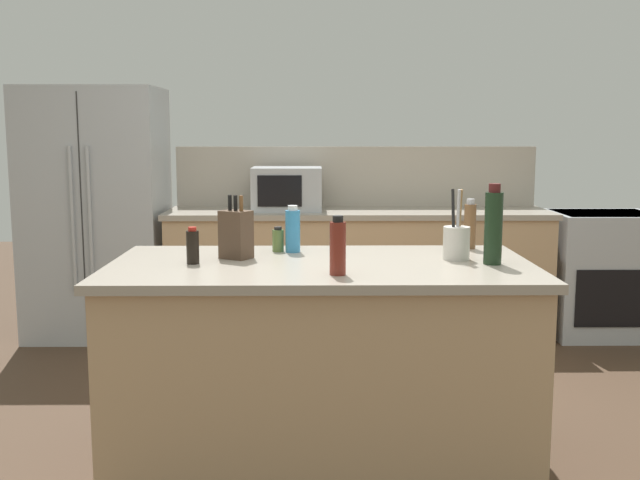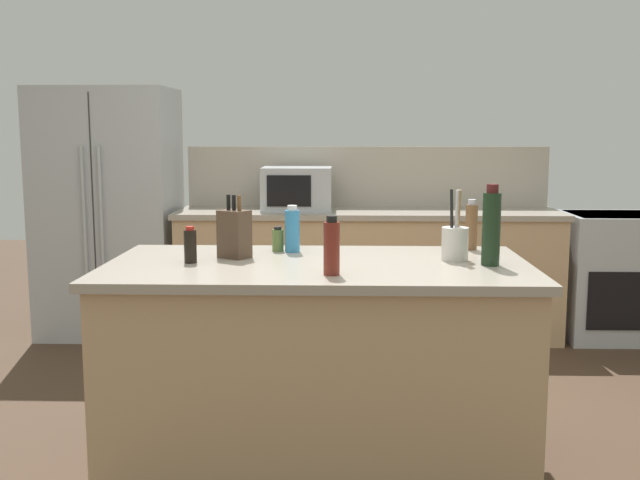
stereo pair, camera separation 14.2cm
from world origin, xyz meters
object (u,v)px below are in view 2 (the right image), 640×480
object	(u,v)px
vinegar_bottle	(332,247)
utensil_crock	(455,242)
refrigerator	(109,212)
wine_bottle	(491,227)
knife_block	(234,233)
pepper_grinder	(471,226)
microwave	(297,189)
dish_soap_bottle	(292,230)
soy_sauce_bottle	(190,246)
range_oven	(616,275)
spice_jar_oregano	(278,240)

from	to	relation	value
vinegar_bottle	utensil_crock	bearing A→B (deg)	33.13
refrigerator	wine_bottle	bearing A→B (deg)	-43.91
knife_block	pepper_grinder	size ratio (longest dim) A/B	1.17
wine_bottle	microwave	bearing A→B (deg)	113.49
utensil_crock	microwave	bearing A→B (deg)	111.58
pepper_grinder	dish_soap_bottle	distance (m)	0.88
pepper_grinder	soy_sauce_bottle	distance (m)	1.37
range_oven	spice_jar_oregano	size ratio (longest dim) A/B	7.64
pepper_grinder	spice_jar_oregano	distance (m)	0.95
spice_jar_oregano	soy_sauce_bottle	size ratio (longest dim) A/B	0.74
dish_soap_bottle	vinegar_bottle	bearing A→B (deg)	-71.08
range_oven	utensil_crock	xyz separation A→B (m)	(-1.51, -2.12, 0.56)
vinegar_bottle	spice_jar_oregano	distance (m)	0.66
wine_bottle	dish_soap_bottle	bearing A→B (deg)	159.07
vinegar_bottle	spice_jar_oregano	xyz separation A→B (m)	(-0.27, 0.59, -0.06)
vinegar_bottle	spice_jar_oregano	bearing A→B (deg)	114.34
knife_block	vinegar_bottle	distance (m)	0.60
refrigerator	vinegar_bottle	world-z (taller)	refrigerator
refrigerator	utensil_crock	world-z (taller)	refrigerator
soy_sauce_bottle	vinegar_bottle	bearing A→B (deg)	-22.51
refrigerator	knife_block	world-z (taller)	refrigerator
microwave	soy_sauce_bottle	xyz separation A→B (m)	(-0.34, -2.22, -0.08)
knife_block	range_oven	bearing A→B (deg)	72.16
dish_soap_bottle	spice_jar_oregano	bearing A→B (deg)	164.79
refrigerator	spice_jar_oregano	xyz separation A→B (m)	(1.43, -1.94, 0.08)
utensil_crock	pepper_grinder	xyz separation A→B (m)	(0.13, 0.32, 0.03)
range_oven	pepper_grinder	world-z (taller)	pepper_grinder
knife_block	wine_bottle	bearing A→B (deg)	24.44
knife_block	pepper_grinder	bearing A→B (deg)	46.24
refrigerator	wine_bottle	distance (m)	3.32
dish_soap_bottle	range_oven	bearing A→B (deg)	40.22
microwave	knife_block	bearing A→B (deg)	-94.45
spice_jar_oregano	dish_soap_bottle	bearing A→B (deg)	-15.21
pepper_grinder	utensil_crock	bearing A→B (deg)	-111.81
refrigerator	dish_soap_bottle	xyz separation A→B (m)	(1.50, -1.96, 0.13)
refrigerator	soy_sauce_bottle	world-z (taller)	refrigerator
knife_block	vinegar_bottle	bearing A→B (deg)	-8.90
microwave	utensil_crock	world-z (taller)	utensil_crock
spice_jar_oregano	soy_sauce_bottle	bearing A→B (deg)	-137.03
knife_block	spice_jar_oregano	distance (m)	0.27
dish_soap_bottle	utensil_crock	bearing A→B (deg)	-16.11
vinegar_bottle	spice_jar_oregano	world-z (taller)	vinegar_bottle
knife_block	soy_sauce_bottle	xyz separation A→B (m)	(-0.18, -0.14, -0.04)
vinegar_bottle	dish_soap_bottle	bearing A→B (deg)	108.92
spice_jar_oregano	soy_sauce_bottle	xyz separation A→B (m)	(-0.36, -0.33, 0.02)
utensil_crock	spice_jar_oregano	distance (m)	0.85
dish_soap_bottle	wine_bottle	size ratio (longest dim) A/B	0.64
vinegar_bottle	pepper_grinder	size ratio (longest dim) A/B	0.98
range_oven	vinegar_bottle	bearing A→B (deg)	-129.66
spice_jar_oregano	wine_bottle	bearing A→B (deg)	-20.51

